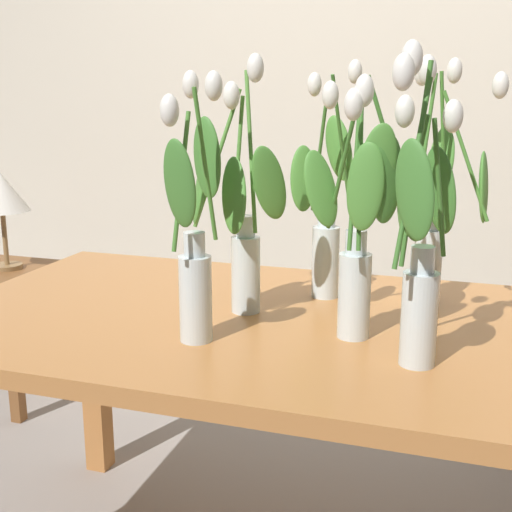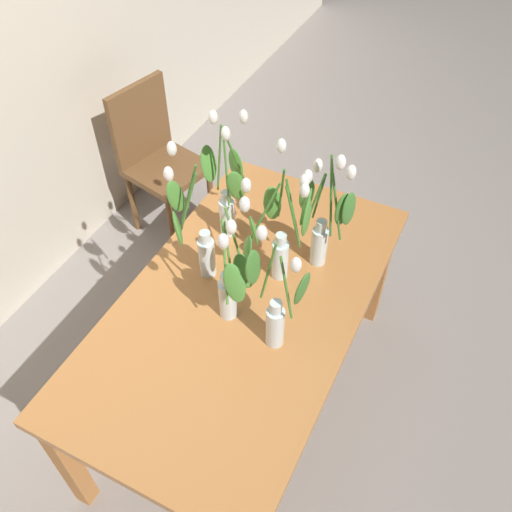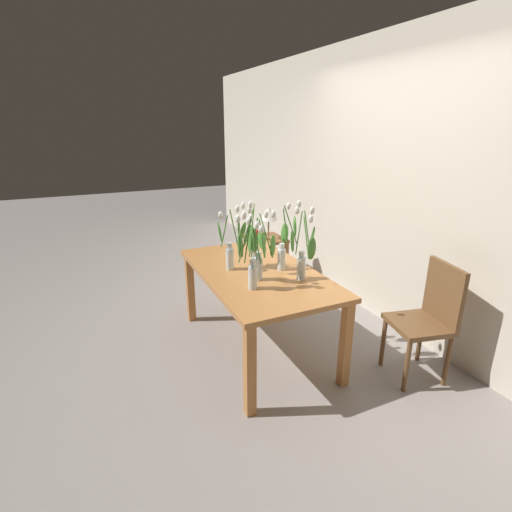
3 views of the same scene
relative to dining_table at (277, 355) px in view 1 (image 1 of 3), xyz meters
name	(u,v)px [view 1 (image 1 of 3)]	position (x,y,z in m)	size (l,w,h in m)	color
room_wall_rear	(377,68)	(0.00, 1.44, 0.70)	(9.00, 0.10, 2.70)	beige
dining_table	(277,355)	(0.00, 0.00, 0.00)	(1.60, 0.90, 0.74)	#B7753D
tulip_vase_0	(195,252)	(-0.12, -0.19, 0.28)	(0.10, 0.22, 0.55)	silver
tulip_vase_1	(437,217)	(0.33, 0.24, 0.30)	(0.23, 0.23, 0.58)	silver
tulip_vase_2	(240,228)	(-0.09, -0.01, 0.30)	(0.24, 0.17, 0.58)	silver
tulip_vase_3	(417,244)	(0.32, -0.19, 0.33)	(0.18, 0.24, 0.59)	silver
tulip_vase_4	(325,221)	(0.06, 0.23, 0.28)	(0.17, 0.18, 0.59)	silver
tulip_vase_5	(360,230)	(0.19, -0.07, 0.32)	(0.28, 0.22, 0.58)	silver
side_table	(1,297)	(-1.41, 0.77, -0.22)	(0.44, 0.44, 0.55)	brown
table_lamp	(1,194)	(-1.38, 0.79, 0.21)	(0.22, 0.22, 0.40)	olive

